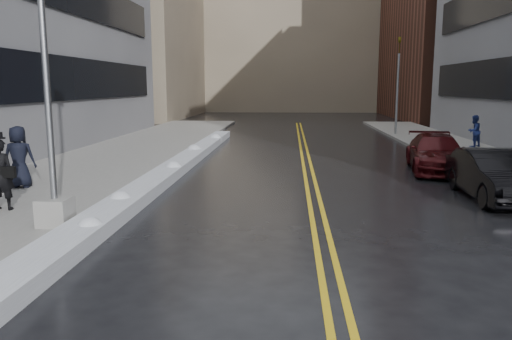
% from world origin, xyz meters
% --- Properties ---
extents(ground, '(160.00, 160.00, 0.00)m').
position_xyz_m(ground, '(0.00, 0.00, 0.00)').
color(ground, black).
rests_on(ground, ground).
extents(sidewalk_west, '(5.50, 50.00, 0.15)m').
position_xyz_m(sidewalk_west, '(-5.75, 10.00, 0.07)').
color(sidewalk_west, gray).
rests_on(sidewalk_west, ground).
extents(lane_line_left, '(0.12, 50.00, 0.01)m').
position_xyz_m(lane_line_left, '(2.35, 10.00, 0.00)').
color(lane_line_left, gold).
rests_on(lane_line_left, ground).
extents(lane_line_right, '(0.12, 50.00, 0.01)m').
position_xyz_m(lane_line_right, '(2.65, 10.00, 0.00)').
color(lane_line_right, gold).
rests_on(lane_line_right, ground).
extents(snow_ridge, '(0.90, 30.00, 0.34)m').
position_xyz_m(snow_ridge, '(-2.45, 8.00, 0.17)').
color(snow_ridge, silver).
rests_on(snow_ridge, ground).
extents(building_west_far, '(14.00, 22.00, 18.00)m').
position_xyz_m(building_west_far, '(-15.50, 44.00, 9.00)').
color(building_west_far, gray).
rests_on(building_west_far, ground).
extents(building_far, '(36.00, 16.00, 22.00)m').
position_xyz_m(building_far, '(2.00, 60.00, 11.00)').
color(building_far, gray).
rests_on(building_far, ground).
extents(lamppost, '(0.65, 0.65, 7.62)m').
position_xyz_m(lamppost, '(-3.30, 2.00, 2.53)').
color(lamppost, gray).
rests_on(lamppost, sidewalk_west).
extents(fire_hydrant, '(0.26, 0.26, 0.73)m').
position_xyz_m(fire_hydrant, '(9.00, 10.00, 0.55)').
color(fire_hydrant, maroon).
rests_on(fire_hydrant, sidewalk_east).
extents(traffic_signal, '(0.16, 0.20, 6.00)m').
position_xyz_m(traffic_signal, '(8.50, 24.00, 3.40)').
color(traffic_signal, gray).
rests_on(traffic_signal, sidewalk_east).
extents(pedestrian_fedora, '(0.66, 0.45, 1.75)m').
position_xyz_m(pedestrian_fedora, '(-5.23, 3.25, 1.03)').
color(pedestrian_fedora, black).
rests_on(pedestrian_fedora, sidewalk_west).
extents(pedestrian_c, '(0.97, 0.70, 1.85)m').
position_xyz_m(pedestrian_c, '(-6.26, 5.94, 1.07)').
color(pedestrian_c, black).
rests_on(pedestrian_c, sidewalk_west).
extents(pedestrian_east, '(0.97, 0.91, 1.58)m').
position_xyz_m(pedestrian_east, '(10.95, 17.25, 0.94)').
color(pedestrian_east, navy).
rests_on(pedestrian_east, sidewalk_east).
extents(car_black, '(1.50, 4.24, 1.40)m').
position_xyz_m(car_black, '(7.50, 5.86, 0.70)').
color(car_black, black).
rests_on(car_black, ground).
extents(car_maroon, '(2.53, 4.91, 1.36)m').
position_xyz_m(car_maroon, '(7.26, 10.63, 0.68)').
color(car_maroon, '#39090B').
rests_on(car_maroon, ground).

